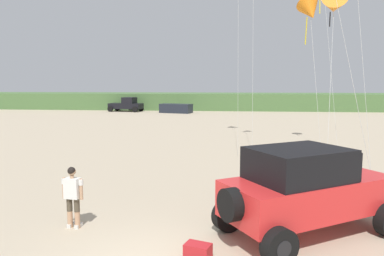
# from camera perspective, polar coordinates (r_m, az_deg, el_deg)

# --- Properties ---
(dune_ridge) EXTENTS (90.00, 9.80, 2.40)m
(dune_ridge) POSITION_cam_1_polar(r_m,az_deg,el_deg) (56.90, 0.65, 4.24)
(dune_ridge) COLOR #4C703D
(dune_ridge) RESTS_ON ground_plane
(jeep) EXTENTS (4.96, 4.31, 2.26)m
(jeep) POSITION_cam_1_polar(r_m,az_deg,el_deg) (9.85, 17.36, -8.98)
(jeep) COLOR red
(jeep) RESTS_ON ground_plane
(person_watching) EXTENTS (0.62, 0.35, 1.67)m
(person_watching) POSITION_cam_1_polar(r_m,az_deg,el_deg) (10.38, -18.08, -9.71)
(person_watching) COLOR tan
(person_watching) RESTS_ON ground_plane
(cooler_box) EXTENTS (0.65, 0.52, 0.38)m
(cooler_box) POSITION_cam_1_polar(r_m,az_deg,el_deg) (8.42, 0.92, -18.79)
(cooler_box) COLOR #B21E23
(cooler_box) RESTS_ON ground_plane
(distant_pickup) EXTENTS (4.85, 3.05, 1.98)m
(distant_pickup) POSITION_cam_1_polar(r_m,az_deg,el_deg) (51.92, -10.14, 3.59)
(distant_pickup) COLOR black
(distant_pickup) RESTS_ON ground_plane
(distant_sedan) EXTENTS (4.51, 2.84, 1.20)m
(distant_sedan) POSITION_cam_1_polar(r_m,az_deg,el_deg) (48.60, -2.52, 3.07)
(distant_sedan) COLOR #1E232D
(distant_sedan) RESTS_ON ground_plane
(kite_black_sled) EXTENTS (1.44, 2.87, 7.94)m
(kite_black_sled) POSITION_cam_1_polar(r_m,az_deg,el_deg) (19.08, 17.91, 16.95)
(kite_black_sled) COLOR orange
(kite_black_sled) RESTS_ON ground_plane
(kite_orange_streamer) EXTENTS (2.25, 6.18, 8.26)m
(kite_orange_streamer) POSITION_cam_1_polar(r_m,az_deg,el_deg) (18.39, 21.24, 17.50)
(kite_orange_streamer) COLOR orange
(kite_orange_streamer) RESTS_ON ground_plane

